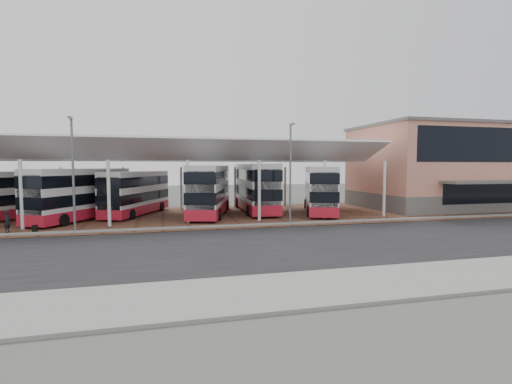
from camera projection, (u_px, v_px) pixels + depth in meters
ground at (293, 241)px, 23.40m from camera, size 140.00×140.00×0.00m
road at (299, 244)px, 22.43m from camera, size 120.00×14.00×0.02m
forecourt at (267, 214)px, 36.46m from camera, size 72.00×16.00×0.06m
sidewalk at (370, 283)px, 14.69m from camera, size 120.00×4.00×0.14m
north_kerb at (267, 225)px, 29.40m from camera, size 120.00×0.80×0.14m
yellow_line_near at (346, 270)px, 16.63m from camera, size 120.00×0.12×0.01m
yellow_line_far at (343, 269)px, 16.92m from camera, size 120.00×0.12×0.01m
canopy at (184, 155)px, 35.03m from camera, size 37.00×11.63×7.07m
terminal at (443, 167)px, 42.13m from camera, size 18.40×14.40×9.25m
lamp_west at (73, 171)px, 25.77m from camera, size 0.16×0.90×8.07m
lamp_east at (290, 170)px, 29.65m from camera, size 0.16×0.90×8.07m
bus_0 at (17, 195)px, 32.81m from camera, size 7.31×9.88×4.19m
bus_1 at (81, 194)px, 32.09m from camera, size 7.36×10.59×4.43m
bus_2 at (136, 193)px, 35.47m from camera, size 6.03×10.16×4.14m
bus_3 at (210, 190)px, 35.25m from camera, size 5.50×11.70×4.70m
bus_4 at (255, 188)px, 38.16m from camera, size 3.44×11.94×4.87m
bus_5 at (320, 190)px, 37.22m from camera, size 6.14×11.34×4.58m
pedestrian at (7, 221)px, 25.87m from camera, size 0.44×0.61×1.57m
suitcase at (35, 229)px, 25.89m from camera, size 0.31×0.22×0.54m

